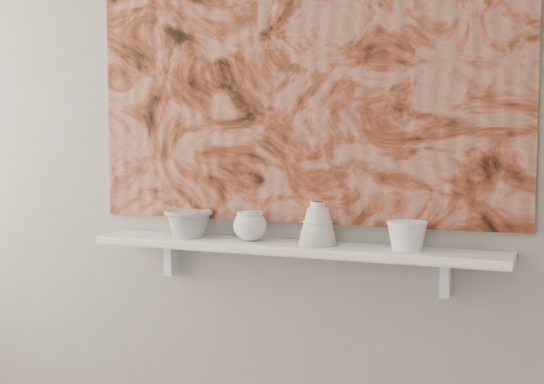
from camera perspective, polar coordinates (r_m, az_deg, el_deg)
The scene contains 11 objects.
wall_back at distance 2.56m, azimuth 2.30°, elevation 5.76°, with size 3.60×3.60×0.00m, color gray.
shelf at distance 2.50m, azimuth 1.55°, elevation -4.23°, with size 1.40×0.18×0.03m, color white.
shelf_stripe at distance 2.41m, azimuth 0.79°, elevation -4.55°, with size 1.40×0.01×0.02m, color #FBECA7.
bracket_left at distance 2.77m, azimuth -7.58°, elevation -4.95°, with size 0.03×0.06×0.12m, color white.
bracket_right at distance 2.45m, azimuth 12.96°, elevation -6.29°, with size 0.03×0.06×0.12m, color white.
painting at distance 2.55m, azimuth 2.21°, elevation 10.03°, with size 1.50×0.03×1.10m, color brown.
house_motif at distance 2.42m, azimuth 12.21°, elevation 2.92°, with size 0.09×0.00×0.08m, color black.
bowl_grey at distance 2.64m, azimuth -6.29°, elevation -2.36°, with size 0.17×0.17×0.10m, color #9B9B98, non-canonical shape.
cup_cream at distance 2.54m, azimuth -1.66°, elevation -2.56°, with size 0.11×0.11×0.10m, color beige, non-canonical shape.
bell_vessel at distance 2.46m, azimuth 3.47°, elevation -2.36°, with size 0.13×0.13×0.14m, color beige, non-canonical shape.
bowl_white at distance 2.39m, azimuth 10.13°, elevation -3.24°, with size 0.13×0.13×0.09m, color white, non-canonical shape.
Camera 1 is at (0.85, -0.81, 1.31)m, focal length 50.00 mm.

